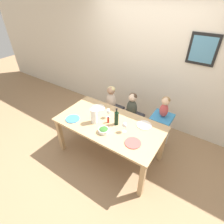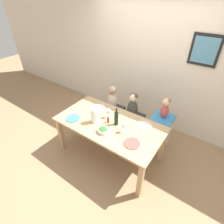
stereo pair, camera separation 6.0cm
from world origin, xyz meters
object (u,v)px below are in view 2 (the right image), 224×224
Objects in this scene: chair_far_left at (112,111)px; wine_glass_near at (124,125)px; person_baby_right at (166,106)px; salad_bowl_large at (103,130)px; dinner_plate_front_right at (132,143)px; person_child_center at (133,105)px; wine_bottle at (116,118)px; chair_far_center at (132,119)px; dinner_plate_back_right at (144,126)px; wine_glass_far at (108,111)px; dinner_plate_front_left at (73,118)px; dinner_plate_back_left at (99,108)px; person_child_left at (112,98)px; chair_right_highchair at (162,124)px; paper_towel_roll at (94,116)px.

chair_far_left is 1.17m from wine_glass_near.
salad_bowl_large is (-0.59, -0.94, -0.15)m from person_baby_right.
dinner_plate_front_right is at bearing -32.55° from wine_glass_near.
person_child_center is 1.03m from dinner_plate_front_right.
wine_bottle is at bearing -128.42° from person_baby_right.
chair_far_center is 1.92× the size of dinner_plate_back_right.
wine_glass_far is (-0.21, 0.08, 0.00)m from wine_bottle.
dinner_plate_back_left is (0.16, 0.50, 0.00)m from dinner_plate_front_left.
person_baby_right is 0.83m from wine_glass_near.
person_child_left is at bearing 179.85° from chair_far_center.
wine_glass_near is at bearing -122.46° from dinner_plate_back_right.
wine_bottle reaches higher than chair_right_highchair.
person_child_center is 1.33× the size of person_baby_right.
chair_far_left is 1.00m from wine_bottle.
wine_glass_near is 0.78m from dinner_plate_back_left.
dinner_plate_front_left is at bearing -177.24° from salad_bowl_large.
person_baby_right reaches higher than wine_glass_far.
dinner_plate_back_right is (0.39, 0.22, -0.12)m from wine_bottle.
dinner_plate_back_left is (-1.06, -0.47, -0.18)m from person_baby_right.
person_baby_right is 0.87m from wine_bottle.
paper_towel_roll is (0.23, -0.83, 0.49)m from chair_far_left.
chair_far_left is at bearing -179.85° from person_child_center.
salad_bowl_large is at bearing -22.60° from paper_towel_roll.
wine_glass_far is at bearing 38.49° from dinner_plate_front_left.
person_child_left is 1.05m from dinner_plate_back_right.
person_child_center is 2.17× the size of dinner_plate_back_right.
wine_glass_near is at bearing 7.95° from paper_towel_roll.
dinner_plate_back_left is (-1.06, -0.47, 0.19)m from chair_right_highchair.
wine_bottle is 0.57m from dinner_plate_back_left.
person_baby_right is at bearing 43.84° from paper_towel_roll.
person_child_center reaches higher than chair_right_highchair.
salad_bowl_large is at bearing -62.04° from chair_far_left.
chair_right_highchair is at bearing 57.76° from salad_bowl_large.
person_child_center is at bearing 90.00° from chair_far_center.
person_child_left is 1.00× the size of person_child_center.
paper_towel_roll is at bearing 22.00° from dinner_plate_front_left.
salad_bowl_large is (-0.59, -0.94, 0.23)m from chair_right_highchair.
chair_far_left is at bearing 154.44° from dinner_plate_back_right.
person_child_center reaches higher than salad_bowl_large.
dinner_plate_back_right reaches higher than chair_far_left.
chair_far_left is at bearing 137.49° from dinner_plate_front_right.
dinner_plate_back_left reaches higher than chair_right_highchair.
wine_bottle reaches higher than paper_towel_roll.
person_child_center reaches higher than chair_far_center.
salad_bowl_large reaches higher than chair_right_highchair.
wine_glass_far is (-0.14, -0.60, 0.15)m from person_child_center.
chair_far_left is 2.77× the size of salad_bowl_large.
person_child_left is 0.89m from wine_bottle.
paper_towel_roll is 0.77m from dinner_plate_front_right.
person_child_center is 0.65m from dinner_plate_back_left.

